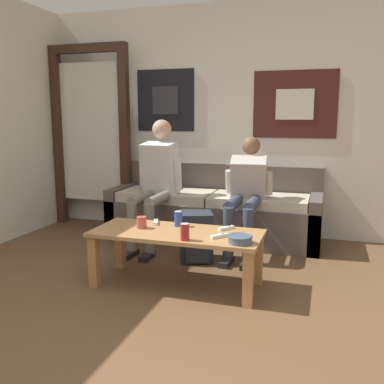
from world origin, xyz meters
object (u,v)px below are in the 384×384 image
(couch, at_px, (214,213))
(pillar_candle, at_px, (142,222))
(backpack, at_px, (196,238))
(coffee_table, at_px, (177,240))
(ceramic_bowl, at_px, (240,239))
(drink_can_red, at_px, (185,232))
(drink_can_blue, at_px, (178,219))
(game_controller_near_right, at_px, (156,222))
(person_seated_teen, at_px, (246,191))
(game_controller_far_center, at_px, (219,236))
(person_seated_adult, at_px, (156,178))
(game_controller_near_left, at_px, (226,228))

(couch, height_order, pillar_candle, couch)
(backpack, distance_m, pillar_candle, 0.73)
(coffee_table, distance_m, ceramic_bowl, 0.57)
(pillar_candle, bearing_deg, drink_can_red, -26.56)
(drink_can_red, bearing_deg, backpack, 101.55)
(coffee_table, xyz_separation_m, drink_can_red, (0.14, -0.21, 0.14))
(pillar_candle, bearing_deg, ceramic_bowl, -11.57)
(drink_can_blue, xyz_separation_m, game_controller_near_right, (-0.21, 0.03, -0.05))
(couch, bearing_deg, ceramic_bowl, -68.84)
(person_seated_teen, xyz_separation_m, game_controller_far_center, (0.00, -1.07, -0.16))
(person_seated_adult, xyz_separation_m, backpack, (0.54, -0.35, -0.48))
(person_seated_adult, distance_m, game_controller_far_center, 1.42)
(coffee_table, distance_m, game_controller_near_left, 0.40)
(person_seated_adult, bearing_deg, ceramic_bowl, -45.95)
(game_controller_near_left, bearing_deg, coffee_table, -155.17)
(pillar_candle, height_order, game_controller_near_right, pillar_candle)
(coffee_table, relative_size, person_seated_teen, 1.18)
(couch, bearing_deg, pillar_candle, -99.70)
(backpack, distance_m, drink_can_red, 0.90)
(coffee_table, bearing_deg, pillar_candle, 178.58)
(drink_can_red, bearing_deg, coffee_table, 123.33)
(couch, height_order, coffee_table, couch)
(couch, xyz_separation_m, backpack, (0.03, -0.76, -0.07))
(person_seated_adult, bearing_deg, game_controller_far_center, -48.45)
(backpack, xyz_separation_m, pillar_candle, (-0.27, -0.62, 0.27))
(game_controller_near_right, bearing_deg, couch, 81.27)
(pillar_candle, bearing_deg, drink_can_blue, 29.42)
(game_controller_near_right, bearing_deg, person_seated_adult, 112.02)
(person_seated_teen, relative_size, backpack, 2.49)
(coffee_table, distance_m, person_seated_adult, 1.18)
(drink_can_red, xyz_separation_m, game_controller_far_center, (0.22, 0.14, -0.05))
(ceramic_bowl, bearing_deg, coffee_table, 163.00)
(backpack, bearing_deg, coffee_table, -87.09)
(coffee_table, distance_m, game_controller_far_center, 0.38)
(couch, distance_m, pillar_candle, 1.41)
(couch, height_order, person_seated_adult, person_seated_adult)
(couch, bearing_deg, person_seated_adult, -141.65)
(person_seated_teen, relative_size, game_controller_far_center, 8.52)
(coffee_table, bearing_deg, drink_can_red, -56.67)
(coffee_table, relative_size, game_controller_near_right, 9.03)
(person_seated_teen, xyz_separation_m, game_controller_near_right, (-0.61, -0.82, -0.16))
(pillar_candle, relative_size, drink_can_blue, 0.85)
(person_seated_adult, relative_size, drink_can_blue, 10.40)
(coffee_table, height_order, game_controller_near_right, game_controller_near_right)
(coffee_table, relative_size, ceramic_bowl, 7.51)
(person_seated_adult, distance_m, drink_can_blue, 1.00)
(couch, bearing_deg, game_controller_far_center, -73.74)
(person_seated_teen, height_order, game_controller_near_left, person_seated_teen)
(person_seated_adult, relative_size, pillar_candle, 12.21)
(person_seated_adult, xyz_separation_m, game_controller_near_right, (0.32, -0.80, -0.24))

